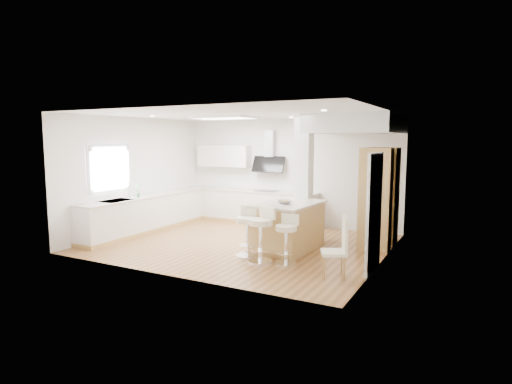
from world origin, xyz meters
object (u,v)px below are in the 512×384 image
Objects in this scene: bar_stool_b at (262,231)px; dining_chair at (339,245)px; bar_stool_c at (287,236)px; bar_stool_a at (247,228)px; peninsula at (288,226)px.

bar_stool_b is 1.00× the size of dining_chair.
dining_chair reaches higher than bar_stool_c.
bar_stool_a is at bearing 178.70° from bar_stool_c.
peninsula is 1.69× the size of bar_stool_a.
bar_stool_c is at bearing -64.21° from peninsula.
bar_stool_a is at bearing 142.99° from dining_chair.
peninsula is 1.62× the size of bar_stool_b.
bar_stool_a is at bearing 173.56° from bar_stool_b.
dining_chair is (1.09, -0.31, 0.04)m from bar_stool_c.
peninsula is 1.62× the size of dining_chair.
dining_chair is (1.48, -1.30, 0.06)m from peninsula.
peninsula is 1.00m from bar_stool_a.
bar_stool_a is 2.01m from dining_chair.
bar_stool_b reaches higher than bar_stool_a.
peninsula reaches higher than bar_stool_b.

